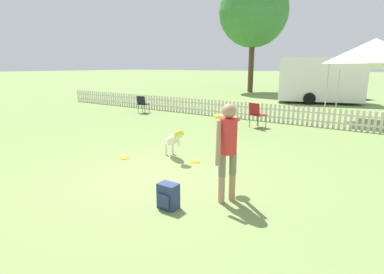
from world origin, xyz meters
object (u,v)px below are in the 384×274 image
(frisbee_near_handler, at_px, (124,158))
(tree_left_grove, at_px, (253,12))
(folding_chair_center, at_px, (256,113))
(equipment_trailer, at_px, (320,79))
(frisbee_near_dog, at_px, (195,161))
(canopy_tent_main, at_px, (375,54))
(backpack_on_grass, at_px, (168,196))
(leaping_dog, at_px, (173,140))
(handler_person, at_px, (227,141))
(folding_chair_blue_left, at_px, (142,103))

(frisbee_near_handler, height_order, tree_left_grove, tree_left_grove)
(folding_chair_center, height_order, equipment_trailer, equipment_trailer)
(frisbee_near_dog, relative_size, canopy_tent_main, 0.08)
(frisbee_near_handler, xyz_separation_m, canopy_tent_main, (4.43, 8.91, 2.64))
(equipment_trailer, bearing_deg, folding_chair_center, -107.94)
(frisbee_near_dog, xyz_separation_m, backpack_on_grass, (0.96, -2.20, 0.19))
(leaping_dog, distance_m, frisbee_near_handler, 1.29)
(handler_person, bearing_deg, tree_left_grove, 55.13)
(handler_person, distance_m, leaping_dog, 2.65)
(folding_chair_blue_left, relative_size, tree_left_grove, 0.09)
(handler_person, xyz_separation_m, frisbee_near_dog, (-1.58, 1.44, -1.01))
(backpack_on_grass, distance_m, equipment_trailer, 16.19)
(backpack_on_grass, relative_size, folding_chair_center, 0.45)
(handler_person, height_order, equipment_trailer, equipment_trailer)
(handler_person, relative_size, folding_chair_center, 1.79)
(handler_person, relative_size, frisbee_near_dog, 6.76)
(folding_chair_center, bearing_deg, backpack_on_grass, 121.22)
(handler_person, xyz_separation_m, folding_chair_blue_left, (-7.76, 6.22, -0.53))
(canopy_tent_main, bearing_deg, folding_chair_center, -131.33)
(leaping_dog, distance_m, equipment_trailer, 13.98)
(folding_chair_center, bearing_deg, leaping_dog, 107.23)
(frisbee_near_handler, height_order, frisbee_near_dog, same)
(handler_person, height_order, folding_chair_center, handler_person)
(backpack_on_grass, height_order, canopy_tent_main, canopy_tent_main)
(leaping_dog, height_order, frisbee_near_dog, leaping_dog)
(frisbee_near_dog, distance_m, tree_left_grove, 20.60)
(backpack_on_grass, height_order, tree_left_grove, tree_left_grove)
(handler_person, xyz_separation_m, folding_chair_center, (-1.94, 5.98, -0.47))
(canopy_tent_main, xyz_separation_m, tree_left_grove, (-9.46, 10.26, 3.73))
(leaping_dog, bearing_deg, equipment_trailer, -148.99)
(folding_chair_blue_left, relative_size, folding_chair_center, 0.89)
(frisbee_near_dog, bearing_deg, frisbee_near_handler, -155.10)
(equipment_trailer, bearing_deg, canopy_tent_main, -79.02)
(leaping_dog, relative_size, equipment_trailer, 0.17)
(leaping_dog, bearing_deg, tree_left_grove, -129.25)
(folding_chair_blue_left, distance_m, tree_left_grove, 14.87)
(canopy_tent_main, distance_m, equipment_trailer, 6.59)
(folding_chair_blue_left, height_order, equipment_trailer, equipment_trailer)
(handler_person, distance_m, frisbee_near_dog, 2.37)
(tree_left_grove, bearing_deg, folding_chair_center, -65.72)
(handler_person, bearing_deg, canopy_tent_main, 25.25)
(backpack_on_grass, relative_size, folding_chair_blue_left, 0.50)
(handler_person, height_order, tree_left_grove, tree_left_grove)
(tree_left_grove, bearing_deg, frisbee_near_handler, -75.28)
(folding_chair_center, relative_size, equipment_trailer, 0.16)
(leaping_dog, xyz_separation_m, tree_left_grove, (-6.03, 18.48, 5.92))
(handler_person, distance_m, frisbee_near_handler, 3.40)
(canopy_tent_main, bearing_deg, frisbee_near_handler, -116.41)
(handler_person, bearing_deg, frisbee_near_dog, 80.49)
(folding_chair_blue_left, bearing_deg, handler_person, 130.57)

